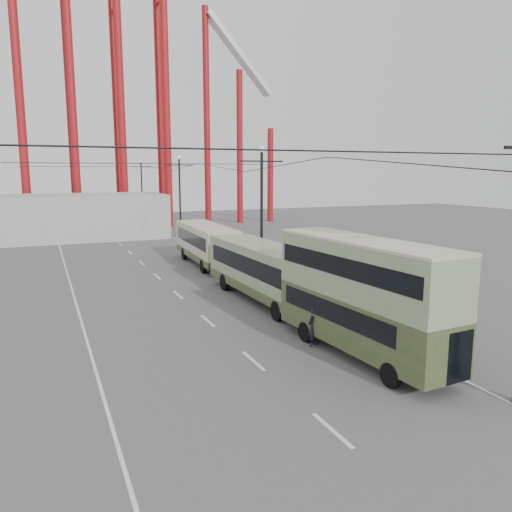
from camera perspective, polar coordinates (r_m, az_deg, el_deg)
name	(u,v)px	position (r m, az deg, el deg)	size (l,w,h in m)	color
ground	(326,397)	(17.88, 8.00, -15.64)	(160.00, 160.00, 0.00)	#555457
road_markings	(166,283)	(35.14, -10.20, -3.01)	(12.52, 120.00, 0.01)	silver
lamp_post_mid	(262,214)	(34.87, 0.64, 4.82)	(3.20, 0.44, 9.32)	black
lamp_post_far	(180,199)	(55.64, -8.68, 6.51)	(3.20, 0.44, 9.32)	black
lamp_post_distant	(142,191)	(77.10, -12.90, 7.22)	(3.20, 0.44, 9.32)	black
roller_coaster	(80,50)	(72.52, -19.43, 21.31)	(52.95, 5.00, 55.48)	maroon
fairground_shed	(65,217)	(61.00, -20.97, 4.20)	(22.00, 10.00, 5.00)	#999894
double_decker_bus	(363,292)	(20.89, 12.10, -4.01)	(2.99, 9.30, 4.92)	#364224
single_decker_green	(265,270)	(29.43, 1.07, -1.60)	(3.00, 11.80, 3.32)	gray
single_decker_cream	(206,242)	(41.24, -5.71, 1.55)	(3.05, 10.58, 3.26)	#BFB999
pedestrian	(313,327)	(22.25, 6.53, -8.03)	(0.64, 0.42, 1.76)	black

